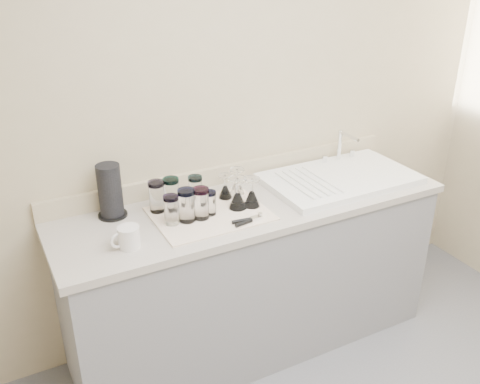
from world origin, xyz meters
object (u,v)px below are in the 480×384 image
tumbler_blue (187,205)px  goblet_back_right (237,185)px  tumbler_magenta (171,210)px  paper_towel_roll (110,192)px  goblet_back_left (225,190)px  can_opener (248,220)px  goblet_front_left (238,198)px  tumbler_extra (201,203)px  white_mug (128,237)px  sink_unit (340,178)px  tumbler_cyan (171,193)px  tumbler_purple (195,189)px  goblet_front_right (252,197)px  tumbler_teal (157,196)px  tumbler_lavender (210,203)px

tumbler_blue → goblet_back_right: 0.38m
tumbler_magenta → goblet_back_right: bearing=19.4°
paper_towel_roll → goblet_back_right: bearing=-6.2°
goblet_back_left → can_opener: goblet_back_left is taller
tumbler_magenta → goblet_back_left: 0.37m
goblet_front_left → can_opener: goblet_front_left is taller
tumbler_extra → white_mug: size_ratio=1.11×
tumbler_extra → goblet_back_left: tumbler_extra is taller
tumbler_magenta → tumbler_blue: 0.07m
sink_unit → goblet_front_left: 0.66m
goblet_back_left → can_opener: 0.29m
tumbler_cyan → can_opener: (0.26, -0.31, -0.07)m
tumbler_purple → goblet_back_left: tumbler_purple is taller
tumbler_magenta → goblet_front_right: (0.42, -0.01, -0.02)m
tumbler_magenta → tumbler_extra: 0.15m
tumbler_magenta → tumbler_teal: bearing=96.4°
sink_unit → goblet_front_right: 0.59m
tumbler_extra → goblet_front_right: (0.28, 0.00, -0.03)m
tumbler_magenta → can_opener: bearing=-25.9°
tumbler_blue → goblet_back_right: tumbler_blue is taller
can_opener → tumbler_teal: bearing=137.8°
tumbler_purple → white_mug: size_ratio=1.02×
goblet_front_left → tumbler_lavender: bearing=178.9°
tumbler_magenta → goblet_back_left: bearing=20.7°
goblet_back_right → goblet_front_right: bearing=-90.3°
tumbler_blue → tumbler_lavender: bearing=4.8°
tumbler_purple → goblet_front_left: 0.22m
tumbler_blue → white_mug: tumbler_blue is taller
tumbler_magenta → goblet_front_right: size_ratio=0.95×
white_mug → goblet_front_right: bearing=7.5°
goblet_back_left → goblet_front_left: size_ratio=0.79×
paper_towel_roll → tumbler_teal: bearing=-18.1°
tumbler_teal → goblet_back_left: bearing=-3.4°
sink_unit → white_mug: 1.26m
tumbler_magenta → tumbler_blue: (0.07, -0.01, 0.01)m
tumbler_blue → goblet_front_left: bearing=1.6°
goblet_front_left → tumbler_teal: bearing=157.2°
tumbler_cyan → can_opener: size_ratio=1.05×
goblet_back_right → goblet_back_left: bearing=-166.5°
goblet_back_left → can_opener: bearing=-94.4°
tumbler_extra → tumbler_teal: bearing=134.2°
tumbler_blue → white_mug: bearing=-163.6°
can_opener → goblet_back_right: bearing=72.0°
tumbler_cyan → goblet_back_right: (0.36, -0.00, -0.03)m
tumbler_magenta → goblet_back_right: (0.42, 0.15, -0.03)m
tumbler_blue → can_opener: (0.25, -0.15, -0.07)m
sink_unit → white_mug: (-1.25, -0.14, 0.03)m
paper_towel_roll → goblet_back_left: bearing=-8.9°
goblet_back_right → goblet_front_right: size_ratio=0.92×
goblet_front_right → tumbler_magenta: bearing=178.0°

